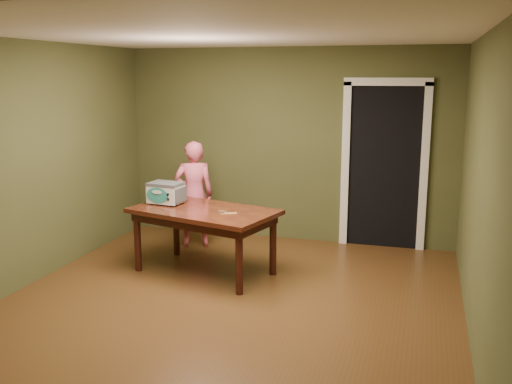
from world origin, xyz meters
TOP-DOWN VIEW (x-y plane):
  - floor at (0.00, 0.00)m, footprint 5.00×5.00m
  - room_shell at (0.00, 0.00)m, footprint 4.52×5.02m
  - doorway at (1.30, 2.78)m, footprint 1.10×0.66m
  - dining_table at (-0.56, 0.84)m, footprint 1.78×1.28m
  - toy_oven at (-1.09, 0.98)m, footprint 0.44×0.32m
  - baking_pan at (-0.30, 0.73)m, footprint 0.10×0.10m
  - spatula at (-0.22, 0.72)m, footprint 0.18×0.09m
  - child at (-1.07, 1.78)m, footprint 0.60×0.52m

SIDE VIEW (x-z plane):
  - floor at x=0.00m, z-range 0.00..0.00m
  - dining_table at x=-0.56m, z-range 0.28..1.03m
  - child at x=-1.07m, z-range 0.00..1.40m
  - spatula at x=-0.22m, z-range 0.75..0.76m
  - baking_pan at x=-0.30m, z-range 0.75..0.77m
  - toy_oven at x=-1.09m, z-range 0.76..1.01m
  - doorway at x=1.30m, z-range -0.07..2.18m
  - room_shell at x=0.00m, z-range 0.40..3.01m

